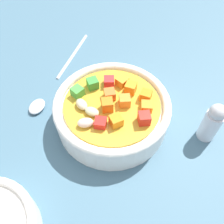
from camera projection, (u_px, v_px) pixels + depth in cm
name	position (u px, v px, depth cm)	size (l,w,h in cm)	color
ground_plane	(112.00, 124.00, 41.38)	(140.00, 140.00, 2.00)	#42667A
soup_bowl_main	(112.00, 111.00, 38.31)	(18.08, 18.08, 6.39)	white
spoon	(53.00, 84.00, 45.14)	(22.92, 8.39, 1.01)	silver
pepper_shaker	(212.00, 122.00, 36.00)	(2.72, 2.72, 7.33)	silver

